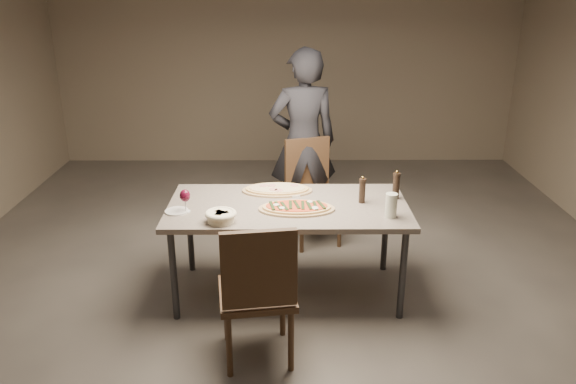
{
  "coord_description": "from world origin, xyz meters",
  "views": [
    {
      "loc": [
        -0.02,
        -3.91,
        2.33
      ],
      "look_at": [
        0.0,
        0.0,
        0.85
      ],
      "focal_mm": 35.0,
      "sensor_mm": 36.0,
      "label": 1
    }
  ],
  "objects_px": {
    "ham_pizza": "(277,190)",
    "pepper_mill_left": "(362,190)",
    "bread_basket": "(221,216)",
    "chair_near": "(258,288)",
    "carafe": "(391,205)",
    "zucchini_pizza": "(297,208)",
    "dining_table": "(288,211)",
    "diner": "(303,142)",
    "chair_far": "(311,185)"
  },
  "relations": [
    {
      "from": "dining_table",
      "to": "ham_pizza",
      "type": "relative_size",
      "value": 3.22
    },
    {
      "from": "carafe",
      "to": "diner",
      "type": "relative_size",
      "value": 0.1
    },
    {
      "from": "dining_table",
      "to": "zucchini_pizza",
      "type": "height_order",
      "value": "zucchini_pizza"
    },
    {
      "from": "pepper_mill_left",
      "to": "chair_near",
      "type": "xyz_separation_m",
      "value": [
        -0.75,
        -0.93,
        -0.29
      ]
    },
    {
      "from": "dining_table",
      "to": "zucchini_pizza",
      "type": "bearing_deg",
      "value": -59.07
    },
    {
      "from": "ham_pizza",
      "to": "pepper_mill_left",
      "type": "bearing_deg",
      "value": 3.7
    },
    {
      "from": "zucchini_pizza",
      "to": "chair_far",
      "type": "relative_size",
      "value": 0.59
    },
    {
      "from": "bread_basket",
      "to": "diner",
      "type": "height_order",
      "value": "diner"
    },
    {
      "from": "carafe",
      "to": "ham_pizza",
      "type": "bearing_deg",
      "value": 147.33
    },
    {
      "from": "carafe",
      "to": "chair_near",
      "type": "relative_size",
      "value": 0.18
    },
    {
      "from": "ham_pizza",
      "to": "diner",
      "type": "distance_m",
      "value": 0.99
    },
    {
      "from": "chair_near",
      "to": "chair_far",
      "type": "relative_size",
      "value": 1.04
    },
    {
      "from": "carafe",
      "to": "bread_basket",
      "type": "bearing_deg",
      "value": -176.08
    },
    {
      "from": "ham_pizza",
      "to": "pepper_mill_left",
      "type": "distance_m",
      "value": 0.69
    },
    {
      "from": "dining_table",
      "to": "diner",
      "type": "xyz_separation_m",
      "value": [
        0.15,
        1.23,
        0.2
      ]
    },
    {
      "from": "bread_basket",
      "to": "carafe",
      "type": "distance_m",
      "value": 1.2
    },
    {
      "from": "dining_table",
      "to": "bread_basket",
      "type": "bearing_deg",
      "value": -145.41
    },
    {
      "from": "dining_table",
      "to": "diner",
      "type": "distance_m",
      "value": 1.25
    },
    {
      "from": "chair_far",
      "to": "chair_near",
      "type": "bearing_deg",
      "value": 60.05
    },
    {
      "from": "ham_pizza",
      "to": "chair_near",
      "type": "distance_m",
      "value": 1.2
    },
    {
      "from": "chair_near",
      "to": "zucchini_pizza",
      "type": "bearing_deg",
      "value": 63.93
    },
    {
      "from": "bread_basket",
      "to": "chair_near",
      "type": "relative_size",
      "value": 0.22
    },
    {
      "from": "dining_table",
      "to": "bread_basket",
      "type": "height_order",
      "value": "bread_basket"
    },
    {
      "from": "chair_far",
      "to": "ham_pizza",
      "type": "bearing_deg",
      "value": 49.7
    },
    {
      "from": "dining_table",
      "to": "zucchini_pizza",
      "type": "distance_m",
      "value": 0.14
    },
    {
      "from": "carafe",
      "to": "chair_far",
      "type": "xyz_separation_m",
      "value": [
        -0.51,
        1.26,
        -0.3
      ]
    },
    {
      "from": "bread_basket",
      "to": "chair_far",
      "type": "distance_m",
      "value": 1.53
    },
    {
      "from": "zucchini_pizza",
      "to": "carafe",
      "type": "relative_size",
      "value": 3.19
    },
    {
      "from": "pepper_mill_left",
      "to": "dining_table",
      "type": "bearing_deg",
      "value": -176.08
    },
    {
      "from": "dining_table",
      "to": "chair_near",
      "type": "bearing_deg",
      "value": -102.12
    },
    {
      "from": "bread_basket",
      "to": "diner",
      "type": "xyz_separation_m",
      "value": [
        0.62,
        1.55,
        0.09
      ]
    },
    {
      "from": "diner",
      "to": "chair_far",
      "type": "bearing_deg",
      "value": 98.75
    },
    {
      "from": "dining_table",
      "to": "chair_far",
      "type": "relative_size",
      "value": 1.88
    },
    {
      "from": "carafe",
      "to": "chair_far",
      "type": "bearing_deg",
      "value": 112.03
    },
    {
      "from": "carafe",
      "to": "chair_near",
      "type": "height_order",
      "value": "chair_near"
    },
    {
      "from": "zucchini_pizza",
      "to": "chair_far",
      "type": "xyz_separation_m",
      "value": [
        0.16,
        1.12,
        -0.23
      ]
    },
    {
      "from": "dining_table",
      "to": "diner",
      "type": "bearing_deg",
      "value": 83.08
    },
    {
      "from": "chair_far",
      "to": "pepper_mill_left",
      "type": "bearing_deg",
      "value": 91.42
    },
    {
      "from": "dining_table",
      "to": "pepper_mill_left",
      "type": "distance_m",
      "value": 0.58
    },
    {
      "from": "pepper_mill_left",
      "to": "carafe",
      "type": "distance_m",
      "value": 0.33
    },
    {
      "from": "zucchini_pizza",
      "to": "chair_far",
      "type": "height_order",
      "value": "chair_far"
    },
    {
      "from": "bread_basket",
      "to": "chair_near",
      "type": "height_order",
      "value": "chair_near"
    },
    {
      "from": "chair_far",
      "to": "diner",
      "type": "bearing_deg",
      "value": -89.46
    },
    {
      "from": "chair_near",
      "to": "pepper_mill_left",
      "type": "bearing_deg",
      "value": 42.98
    },
    {
      "from": "bread_basket",
      "to": "diner",
      "type": "bearing_deg",
      "value": 68.3
    },
    {
      "from": "carafe",
      "to": "chair_near",
      "type": "bearing_deg",
      "value": -144.74
    },
    {
      "from": "zucchini_pizza",
      "to": "pepper_mill_left",
      "type": "bearing_deg",
      "value": -5.0
    },
    {
      "from": "chair_near",
      "to": "chair_far",
      "type": "height_order",
      "value": "chair_near"
    },
    {
      "from": "dining_table",
      "to": "chair_near",
      "type": "xyz_separation_m",
      "value": [
        -0.19,
        -0.89,
        -0.13
      ]
    },
    {
      "from": "ham_pizza",
      "to": "bread_basket",
      "type": "height_order",
      "value": "bread_basket"
    }
  ]
}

